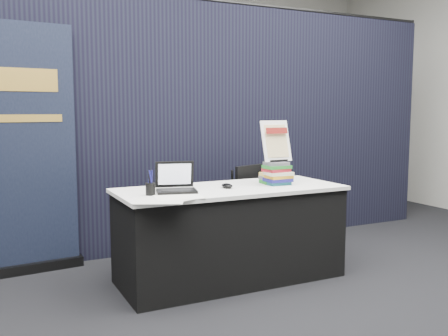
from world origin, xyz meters
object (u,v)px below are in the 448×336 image
laptop (175,185)px  book_stack_tall (278,173)px  stacking_chair (257,207)px  book_stack_short (274,178)px  display_table (230,233)px  pullup_banner (25,164)px  info_sign (276,142)px

laptop → book_stack_tall: 0.89m
stacking_chair → laptop: bearing=-175.3°
book_stack_short → display_table: bearing=-173.6°
laptop → pullup_banner: (-0.97, 0.91, 0.11)m
book_stack_tall → laptop: bearing=178.2°
book_stack_tall → pullup_banner: size_ratio=0.10×
info_sign → stacking_chair: size_ratio=0.41×
display_table → stacking_chair: size_ratio=2.13×
book_stack_short → pullup_banner: (-1.88, 0.84, 0.12)m
laptop → stacking_chair: (0.97, 0.45, -0.33)m
stacking_chair → info_sign: bearing=-120.2°
book_stack_short → info_sign: size_ratio=0.61×
display_table → book_stack_short: (0.44, 0.05, 0.42)m
laptop → book_stack_short: (0.92, 0.07, -0.01)m
display_table → book_stack_tall: size_ratio=9.02×
book_stack_tall → info_sign: (0.00, 0.03, 0.26)m
display_table → info_sign: bearing=-2.0°
laptop → stacking_chair: 1.12m
display_table → pullup_banner: bearing=148.3°
display_table → laptop: bearing=-177.9°
pullup_banner → stacking_chair: pullup_banner is taller
book_stack_tall → book_stack_short: book_stack_tall is taller
book_stack_tall → info_sign: bearing=90.0°
book_stack_tall → pullup_banner: pullup_banner is taller
display_table → info_sign: 0.84m
laptop → book_stack_short: bearing=18.3°
book_stack_tall → book_stack_short: bearing=74.9°
laptop → info_sign: info_sign is taller
display_table → laptop: (-0.48, -0.02, 0.43)m
laptop → book_stack_short: 0.92m
pullup_banner → stacking_chair: bearing=-18.7°
laptop → pullup_banner: 1.33m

